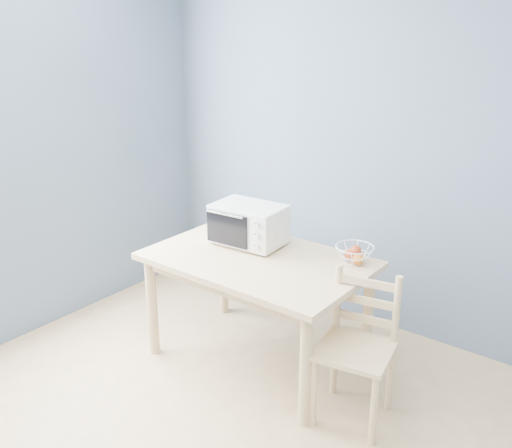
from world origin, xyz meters
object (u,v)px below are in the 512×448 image
Objects in this scene: toaster_oven at (246,223)px; fruit_basket at (355,254)px; dining_table at (258,272)px; dining_chair at (357,350)px.

fruit_basket is at bearing 7.73° from toaster_oven.
dining_chair is (0.80, -0.11, -0.22)m from dining_table.
fruit_basket is (0.74, 0.16, -0.08)m from toaster_oven.
fruit_basket is at bearing 111.57° from dining_chair.
toaster_oven is 1.62× the size of fruit_basket.
toaster_oven reaches higher than fruit_basket.
fruit_basket is (0.53, 0.31, 0.16)m from dining_table.
toaster_oven is at bearing 155.01° from dining_chair.
dining_table is 0.83m from dining_chair.
dining_chair is at bearing -7.79° from dining_table.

